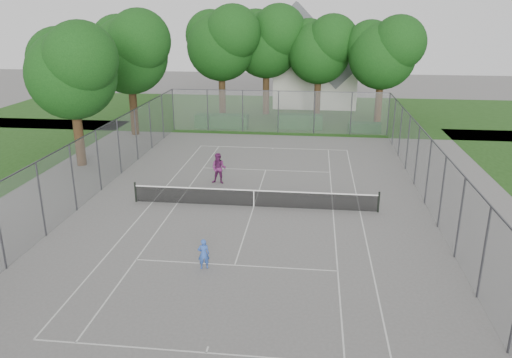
# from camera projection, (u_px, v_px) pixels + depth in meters

# --- Properties ---
(ground) EXTENTS (120.00, 120.00, 0.00)m
(ground) POSITION_uv_depth(u_px,v_px,m) (254.00, 207.00, 26.14)
(ground) COLOR #615F5C
(ground) RESTS_ON ground
(grass_far) EXTENTS (60.00, 20.00, 0.00)m
(grass_far) POSITION_uv_depth(u_px,v_px,m) (285.00, 112.00, 50.61)
(grass_far) COLOR #1B4012
(grass_far) RESTS_ON ground
(court_markings) EXTENTS (11.03, 23.83, 0.01)m
(court_markings) POSITION_uv_depth(u_px,v_px,m) (254.00, 207.00, 26.14)
(court_markings) COLOR silver
(court_markings) RESTS_ON ground
(tennis_net) EXTENTS (12.87, 0.10, 1.10)m
(tennis_net) POSITION_uv_depth(u_px,v_px,m) (254.00, 198.00, 25.98)
(tennis_net) COLOR black
(tennis_net) RESTS_ON ground
(perimeter_fence) EXTENTS (18.08, 34.08, 3.52)m
(perimeter_fence) POSITION_uv_depth(u_px,v_px,m) (254.00, 174.00, 25.56)
(perimeter_fence) COLOR #38383D
(perimeter_fence) RESTS_ON ground
(tree_far_left) EXTENTS (7.25, 6.62, 10.42)m
(tree_far_left) POSITION_uv_depth(u_px,v_px,m) (222.00, 41.00, 45.77)
(tree_far_left) COLOR #312012
(tree_far_left) RESTS_ON ground
(tree_far_midleft) EXTENTS (7.29, 6.65, 10.48)m
(tree_far_midleft) POSITION_uv_depth(u_px,v_px,m) (267.00, 39.00, 47.49)
(tree_far_midleft) COLOR #312012
(tree_far_midleft) RESTS_ON ground
(tree_far_midright) EXTENTS (6.67, 6.09, 9.59)m
(tree_far_midright) POSITION_uv_depth(u_px,v_px,m) (320.00, 47.00, 45.88)
(tree_far_midright) COLOR #312012
(tree_far_midright) RESTS_ON ground
(tree_far_right) EXTENTS (6.63, 6.05, 9.53)m
(tree_far_right) POSITION_uv_depth(u_px,v_px,m) (384.00, 50.00, 42.78)
(tree_far_right) COLOR #312012
(tree_far_right) RESTS_ON ground
(tree_side_back) EXTENTS (6.97, 6.36, 10.02)m
(tree_side_back) POSITION_uv_depth(u_px,v_px,m) (130.00, 49.00, 39.27)
(tree_side_back) COLOR #312012
(tree_side_back) RESTS_ON ground
(tree_side_front) EXTENTS (6.47, 5.91, 9.30)m
(tree_side_front) POSITION_uv_depth(u_px,v_px,m) (72.00, 68.00, 31.17)
(tree_side_front) COLOR #312012
(tree_side_front) RESTS_ON ground
(hedge_left) EXTENTS (4.59, 1.38, 1.15)m
(hedge_left) POSITION_uv_depth(u_px,v_px,m) (222.00, 121.00, 43.80)
(hedge_left) COLOR #143F16
(hedge_left) RESTS_ON ground
(hedge_mid) EXTENTS (3.89, 1.11, 1.22)m
(hedge_mid) POSITION_uv_depth(u_px,v_px,m) (300.00, 121.00, 43.46)
(hedge_mid) COLOR #143F16
(hedge_mid) RESTS_ON ground
(hedge_right) EXTENTS (2.70, 0.99, 0.81)m
(hedge_right) POSITION_uv_depth(u_px,v_px,m) (364.00, 127.00, 42.16)
(hedge_right) COLOR #143F16
(hedge_right) RESTS_ON ground
(house) EXTENTS (8.57, 6.64, 10.67)m
(house) POSITION_uv_depth(u_px,v_px,m) (316.00, 65.00, 53.31)
(house) COLOR beige
(house) RESTS_ON ground
(girl_player) EXTENTS (0.53, 0.43, 1.27)m
(girl_player) POSITION_uv_depth(u_px,v_px,m) (204.00, 254.00, 19.70)
(girl_player) COLOR blue
(girl_player) RESTS_ON ground
(woman_player) EXTENTS (0.94, 0.76, 1.84)m
(woman_player) POSITION_uv_depth(u_px,v_px,m) (219.00, 168.00, 29.42)
(woman_player) COLOR #632156
(woman_player) RESTS_ON ground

